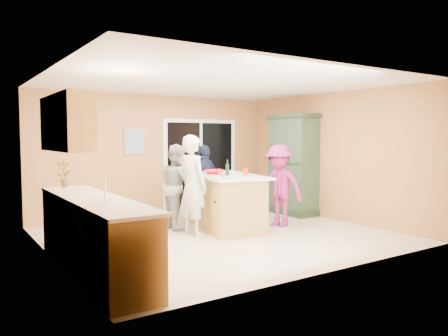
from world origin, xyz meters
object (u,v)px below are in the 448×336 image
woman_white (193,185)px  kitchen_island (226,203)px  green_hutch (293,166)px  woman_navy (205,182)px  woman_magenta (280,186)px  woman_grey (178,186)px

woman_white → kitchen_island: bearing=-91.0°
woman_white → green_hutch: bearing=-86.9°
woman_white → woman_navy: (0.92, 1.14, -0.10)m
woman_magenta → woman_navy: bearing=-167.4°
kitchen_island → woman_white: size_ratio=1.20×
woman_navy → woman_grey: bearing=3.2°
woman_navy → woman_magenta: woman_magenta is taller
woman_white → woman_navy: woman_white is taller
woman_grey → woman_navy: bearing=-53.4°
woman_magenta → woman_white: bearing=-115.9°
woman_grey → woman_magenta: 1.92m
kitchen_island → woman_white: woman_white is taller
kitchen_island → woman_magenta: woman_magenta is taller
woman_grey → woman_magenta: size_ratio=1.01×
woman_navy → woman_magenta: (0.81, -1.40, 0.01)m
woman_navy → woman_white: bearing=25.3°
woman_grey → woman_white: bearing=-176.0°
green_hutch → woman_white: (-2.86, -0.61, -0.20)m
woman_navy → kitchen_island: bearing=54.8°
woman_navy → woman_magenta: bearing=94.2°
woman_white → woman_grey: (0.04, 0.65, -0.08)m
woman_white → woman_magenta: (1.73, -0.26, -0.09)m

